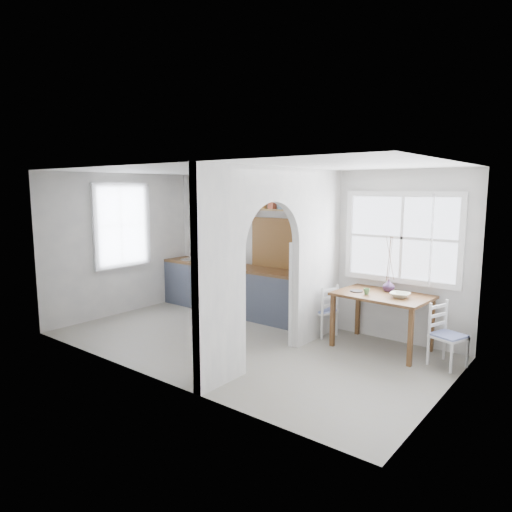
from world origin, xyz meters
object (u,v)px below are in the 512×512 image
Objects in this scene: chair_left at (322,310)px; chair_right at (449,335)px; dining_table at (382,321)px; kettle at (312,268)px; vase at (389,285)px.

chair_right is (1.96, -0.11, 0.01)m from chair_left.
kettle reaches higher than dining_table.
kettle is at bearing 175.84° from dining_table.
chair_left is at bearing -49.57° from kettle.
dining_table is at bearing 102.49° from chair_left.
kettle reaches higher than vase.
kettle is at bearing -177.55° from vase.
dining_table is 7.21× the size of vase.
chair_left is 3.05× the size of kettle.
chair_right is 4.64× the size of vase.
chair_left is 1.97m from chair_right.
kettle is 1.49× the size of vase.
chair_right is at bearing -18.16° from vase.
chair_left is 0.98× the size of chair_right.
dining_table is 1.44m from kettle.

